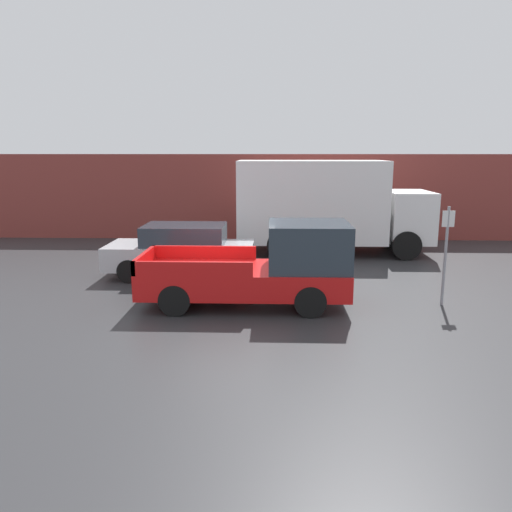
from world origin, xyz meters
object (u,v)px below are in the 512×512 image
pickup_truck (266,267)px  delivery_truck (325,204)px  parking_sign (446,250)px  car (182,250)px

pickup_truck → delivery_truck: 7.07m
pickup_truck → parking_sign: bearing=2.0°
parking_sign → delivery_truck: bearing=109.6°
pickup_truck → delivery_truck: size_ratio=0.72×
car → parking_sign: bearing=-21.0°
pickup_truck → parking_sign: parking_sign is taller
delivery_truck → pickup_truck: bearing=-107.6°
delivery_truck → parking_sign: bearing=-70.4°
car → delivery_truck: size_ratio=0.63×
pickup_truck → car: (-2.64, 2.88, -0.15)m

